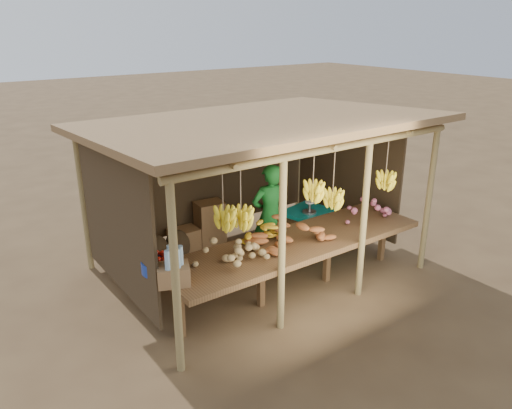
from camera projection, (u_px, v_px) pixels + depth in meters
ground at (256, 267)px, 7.82m from camera, size 60.00×60.00×0.00m
stall_structure at (259, 151)px, 7.05m from camera, size 4.70×3.50×2.43m
counter at (296, 245)px, 6.84m from camera, size 3.90×1.05×0.80m
potato_heap at (234, 249)px, 6.15m from camera, size 1.08×0.81×0.37m
sweet_potato_heap at (294, 230)px, 6.74m from camera, size 1.16×0.82×0.36m
onion_heap at (365, 208)px, 7.52m from camera, size 0.95×0.65×0.36m
banana_pile at (266, 230)px, 6.74m from camera, size 0.64×0.49×0.35m
tomato_basin at (160, 264)px, 5.96m from camera, size 0.44×0.44×0.23m
bottle_box at (173, 270)px, 5.65m from camera, size 0.45×0.40×0.46m
vendor at (270, 216)px, 7.65m from camera, size 0.67×0.52×1.64m
tarp_crate at (307, 228)px, 8.36m from camera, size 0.86×0.78×0.89m
carton_stack at (202, 228)px, 8.47m from camera, size 1.00×0.41×0.74m
burlap_sacks at (167, 246)px, 7.99m from camera, size 0.78×0.41×0.55m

